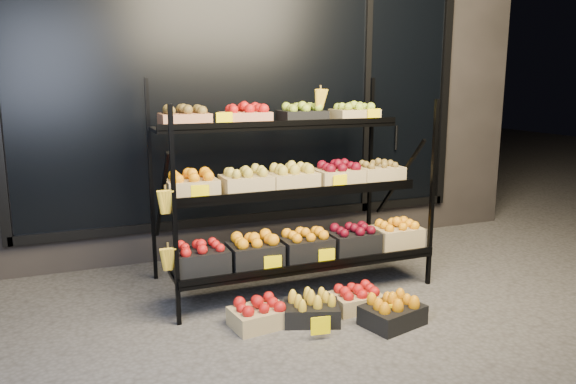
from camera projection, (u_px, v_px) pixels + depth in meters
name	position (u px, v px, depth m)	size (l,w,h in m)	color
ground	(325.00, 311.00, 4.07)	(24.00, 24.00, 0.00)	#514F4C
building	(222.00, 69.00, 6.06)	(6.00, 2.08, 3.50)	#2D2826
display_rack	(292.00, 190.00, 4.45)	(2.18, 1.02, 1.69)	black
tag_floor_a	(321.00, 331.00, 3.61)	(0.13, 0.01, 0.12)	#FFE000
tag_floor_b	(394.00, 318.00, 3.81)	(0.13, 0.01, 0.12)	#FFE000
floor_crate_left	(259.00, 313.00, 3.81)	(0.41, 0.32, 0.19)	tan
floor_crate_midleft	(312.00, 309.00, 3.88)	(0.45, 0.39, 0.19)	black
floor_crate_midright	(356.00, 298.00, 4.09)	(0.35, 0.26, 0.18)	tan
floor_crate_right	(393.00, 312.00, 3.83)	(0.46, 0.38, 0.20)	black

